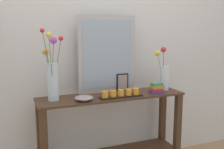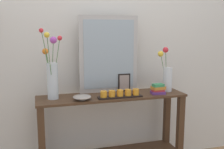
% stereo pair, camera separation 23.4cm
% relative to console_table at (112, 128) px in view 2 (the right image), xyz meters
% --- Properties ---
extents(wall_back, '(6.40, 0.08, 2.70)m').
position_rel_console_table_xyz_m(wall_back, '(0.00, 0.29, 0.87)').
color(wall_back, silver).
rests_on(wall_back, ground).
extents(console_table, '(1.34, 0.34, 0.80)m').
position_rel_console_table_xyz_m(console_table, '(0.00, 0.00, 0.00)').
color(console_table, '#472D1C').
rests_on(console_table, ground).
extents(mirror_leaning, '(0.56, 0.03, 0.72)m').
position_rel_console_table_xyz_m(mirror_leaning, '(0.01, 0.14, 0.67)').
color(mirror_leaning, '#B7B2AD').
rests_on(mirror_leaning, console_table).
extents(tall_vase_left, '(0.18, 0.23, 0.60)m').
position_rel_console_table_xyz_m(tall_vase_left, '(-0.52, 0.02, 0.53)').
color(tall_vase_left, silver).
rests_on(tall_vase_left, console_table).
extents(vase_right, '(0.13, 0.15, 0.43)m').
position_rel_console_table_xyz_m(vase_right, '(0.55, 0.00, 0.47)').
color(vase_right, silver).
rests_on(vase_right, console_table).
extents(candle_tray, '(0.39, 0.09, 0.07)m').
position_rel_console_table_xyz_m(candle_tray, '(0.05, -0.10, 0.34)').
color(candle_tray, black).
rests_on(candle_tray, console_table).
extents(picture_frame_small, '(0.12, 0.01, 0.17)m').
position_rel_console_table_xyz_m(picture_frame_small, '(0.16, 0.12, 0.40)').
color(picture_frame_small, black).
rests_on(picture_frame_small, console_table).
extents(decorative_bowl, '(0.16, 0.16, 0.04)m').
position_rel_console_table_xyz_m(decorative_bowl, '(-0.29, -0.09, 0.34)').
color(decorative_bowl, '#9E9389').
rests_on(decorative_bowl, console_table).
extents(book_stack, '(0.13, 0.10, 0.10)m').
position_rel_console_table_xyz_m(book_stack, '(0.42, -0.08, 0.36)').
color(book_stack, '#663884').
rests_on(book_stack, console_table).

